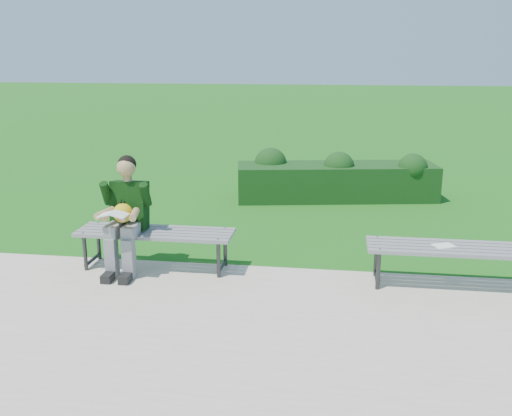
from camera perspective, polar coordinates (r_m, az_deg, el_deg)
The scene contains 7 objects.
ground at distance 6.71m, azimuth 2.69°, elevation -6.11°, with size 80.00×80.00×0.00m.
walkway at distance 5.12m, azimuth 0.77°, elevation -13.10°, with size 30.00×3.50×0.02m.
hedge at distance 9.89m, azimuth 7.91°, elevation 2.94°, with size 3.47×1.42×0.85m.
bench_left at distance 6.66m, azimuth -10.05°, elevation -2.70°, with size 1.80×0.50×0.46m.
bench_right at distance 6.39m, azimuth 19.11°, elevation -4.11°, with size 1.80×0.50×0.46m.
seated_boy at distance 6.59m, azimuth -12.90°, elevation -0.34°, with size 0.56×0.76×1.31m.
paper_sheet at distance 6.35m, azimuth 18.27°, elevation -3.60°, with size 0.27×0.24×0.01m.
Camera 1 is at (0.57, -6.22, 2.44)m, focal length 40.00 mm.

